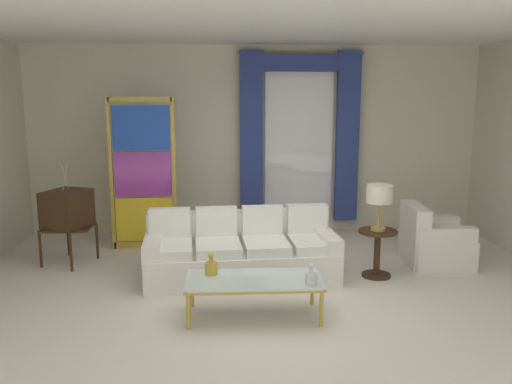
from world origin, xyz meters
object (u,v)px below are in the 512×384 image
Objects in this scene: bottle_blue_decanter at (211,267)px; stained_glass_divider at (143,177)px; peacock_figurine at (179,239)px; couch_white_long at (241,253)px; armchair_white at (433,243)px; table_lamp_brass at (380,196)px; coffee_table at (254,282)px; round_side_table at (377,249)px; vintage_tv at (67,210)px; bottle_crystal_tall at (311,277)px.

bottle_blue_decanter is 0.11× the size of stained_glass_divider.
peacock_figurine is (0.52, -0.32, -0.84)m from stained_glass_divider.
couch_white_long is 2.61m from armchair_white.
peacock_figurine is at bearing 157.34° from table_lamp_brass.
round_side_table reaches higher than coffee_table.
vintage_tv is 0.61× the size of stained_glass_divider.
vintage_tv reaches higher than couch_white_long.
armchair_white reaches higher than bottle_blue_decanter.
table_lamp_brass is at bearing 90.00° from round_side_table.
stained_glass_divider is at bearing 136.64° from couch_white_long.
bottle_crystal_tall reaches higher than round_side_table.
bottle_blue_decanter is 0.39× the size of round_side_table.
coffee_table is (0.10, -1.22, 0.07)m from couch_white_long.
armchair_white is at bearing 28.34° from table_lamp_brass.
table_lamp_brass is (3.07, -1.39, -0.03)m from stained_glass_divider.
bottle_blue_decanter is 0.39× the size of peacock_figurine.
couch_white_long is 1.70m from round_side_table.
bottle_blue_decanter is at bearing -107.29° from couch_white_long.
couch_white_long is at bearing 114.84° from bottle_crystal_tall.
bottle_blue_decanter is 0.41× the size of table_lamp_brass.
table_lamp_brass is (1.04, 1.34, 0.54)m from bottle_crystal_tall.
peacock_figurine is at bearing 131.21° from couch_white_long.
peacock_figurine is (-0.86, 0.98, -0.09)m from couch_white_long.
bottle_crystal_tall is 0.10× the size of stained_glass_divider.
bottle_crystal_tall is (0.66, -1.43, 0.18)m from couch_white_long.
vintage_tv is at bearing 176.94° from armchair_white.
bottle_crystal_tall is at bearing -53.23° from stained_glass_divider.
table_lamp_brass reaches higher than round_side_table.
couch_white_long is at bearing -171.38° from armchair_white.
peacock_figurine is at bearing 104.32° from bottle_blue_decanter.
stained_glass_divider is 1.04m from peacock_figurine.
vintage_tv is 4.90m from armchair_white.
vintage_tv reaches higher than coffee_table.
peacock_figurine is 2.88m from table_lamp_brass.
coffee_table is 1.60× the size of armchair_white.
couch_white_long reaches higher than bottle_blue_decanter.
coffee_table is 3.01m from stained_glass_divider.
round_side_table is at bearing 52.31° from bottle_crystal_tall.
table_lamp_brass is (-0.89, -0.48, 0.74)m from armchair_white.
couch_white_long is at bearing 177.07° from round_side_table.
table_lamp_brass is (1.70, -0.09, 0.72)m from couch_white_long.
stained_glass_divider is at bearing 120.40° from coffee_table.
bottle_crystal_tall is at bearing -19.98° from coffee_table.
stained_glass_divider reaches higher than bottle_crystal_tall.
coffee_table is at bearing -59.60° from stained_glass_divider.
couch_white_long is 1.30m from peacock_figurine.
table_lamp_brass is at bearing 52.31° from bottle_crystal_tall.
table_lamp_brass reaches higher than bottle_crystal_tall.
peacock_figurine is (-0.52, 2.05, -0.27)m from bottle_blue_decanter.
stained_glass_divider is 3.37m from table_lamp_brass.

